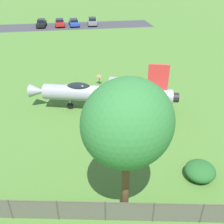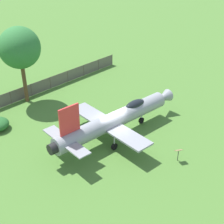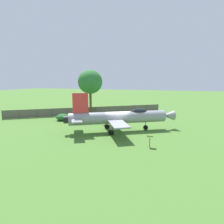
{
  "view_description": "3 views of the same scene",
  "coord_description": "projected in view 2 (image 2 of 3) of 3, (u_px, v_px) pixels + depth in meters",
  "views": [
    {
      "loc": [
        16.52,
        13.28,
        12.17
      ],
      "look_at": [
        3.34,
        3.16,
        2.5
      ],
      "focal_mm": 41.19,
      "sensor_mm": 36.0,
      "label": 1
    },
    {
      "loc": [
        -23.73,
        4.35,
        16.51
      ],
      "look_at": [
        -0.5,
        0.22,
        2.88
      ],
      "focal_mm": 52.38,
      "sensor_mm": 36.0,
      "label": 2
    },
    {
      "loc": [
        -21.15,
        -6.88,
        6.18
      ],
      "look_at": [
        0.98,
        1.18,
        2.19
      ],
      "focal_mm": 29.93,
      "sensor_mm": 36.0,
      "label": 3
    }
  ],
  "objects": [
    {
      "name": "ground_plane",
      "position": [
        113.0,
        137.0,
        29.15
      ],
      "size": [
        200.0,
        200.0,
        0.0
      ],
      "primitive_type": "plane",
      "color": "#47722D"
    },
    {
      "name": "display_jet",
      "position": [
        117.0,
        119.0,
        28.47
      ],
      "size": [
        9.39,
        12.61,
        4.76
      ],
      "rotation": [
        0.0,
        0.0,
        5.26
      ],
      "color": "gray",
      "rests_on": "ground_plane"
    },
    {
      "name": "shade_tree",
      "position": [
        20.0,
        48.0,
        32.12
      ],
      "size": [
        4.5,
        4.15,
        8.02
      ],
      "color": "brown",
      "rests_on": "ground_plane"
    },
    {
      "name": "perimeter_fence",
      "position": [
        21.0,
        93.0,
        34.92
      ],
      "size": [
        16.62,
        22.81,
        1.45
      ],
      "rotation": [
        0.0,
        0.0,
        8.48
      ],
      "color": "#4C4238",
      "rests_on": "ground_plane"
    },
    {
      "name": "info_plaque",
      "position": [
        178.0,
        152.0,
        25.83
      ],
      "size": [
        0.45,
        0.63,
        1.14
      ],
      "color": "#333333",
      "rests_on": "ground_plane"
    }
  ]
}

